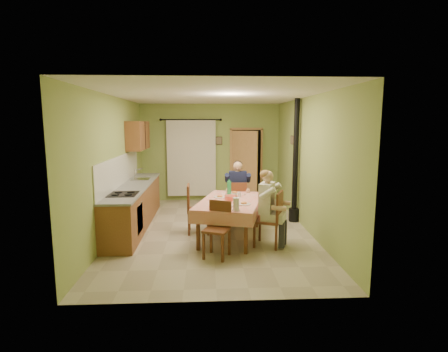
{
  "coord_description": "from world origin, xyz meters",
  "views": [
    {
      "loc": [
        -0.12,
        -7.18,
        2.26
      ],
      "look_at": [
        0.25,
        0.1,
        1.15
      ],
      "focal_mm": 28.0,
      "sensor_mm": 36.0,
      "label": 1
    }
  ],
  "objects": [
    {
      "name": "room_shell",
      "position": [
        0.0,
        0.0,
        1.82
      ],
      "size": [
        4.04,
        6.04,
        2.82
      ],
      "color": "#91A655",
      "rests_on": "ground"
    },
    {
      "name": "man_right",
      "position": [
        1.01,
        -1.0,
        0.88
      ],
      "size": [
        0.6,
        0.65,
        1.39
      ],
      "rotation": [
        0.0,
        0.0,
        1.16
      ],
      "color": "silver",
      "rests_on": "chair_right"
    },
    {
      "name": "upper_cabinets",
      "position": [
        -1.82,
        1.7,
        1.95
      ],
      "size": [
        0.35,
        1.4,
        0.7
      ],
      "primitive_type": "cube",
      "color": "brown",
      "rests_on": "room_shell"
    },
    {
      "name": "chair_far",
      "position": [
        0.58,
        0.55,
        0.29
      ],
      "size": [
        0.42,
        0.42,
        0.95
      ],
      "rotation": [
        0.0,
        0.0,
        -0.07
      ],
      "color": "brown",
      "rests_on": "ground"
    },
    {
      "name": "picture_back",
      "position": [
        0.25,
        2.97,
        1.75
      ],
      "size": [
        0.19,
        0.03,
        0.23
      ],
      "primitive_type": "cube",
      "color": "black",
      "rests_on": "room_shell"
    },
    {
      "name": "floor",
      "position": [
        0.0,
        0.0,
        0.0
      ],
      "size": [
        4.0,
        6.0,
        0.01
      ],
      "primitive_type": "cube",
      "color": "tan",
      "rests_on": "ground"
    },
    {
      "name": "tableware",
      "position": [
        0.35,
        -0.59,
        0.81
      ],
      "size": [
        0.67,
        1.63,
        0.33
      ],
      "color": "white",
      "rests_on": "dining_table"
    },
    {
      "name": "stove_flue",
      "position": [
        1.9,
        0.6,
        1.02
      ],
      "size": [
        0.24,
        0.24,
        2.8
      ],
      "color": "black",
      "rests_on": "ground"
    },
    {
      "name": "kitchen_run",
      "position": [
        -1.71,
        0.4,
        0.48
      ],
      "size": [
        0.64,
        3.64,
        1.56
      ],
      "color": "brown",
      "rests_on": "ground"
    },
    {
      "name": "chair_right",
      "position": [
        1.02,
        -1.0,
        0.29
      ],
      "size": [
        0.61,
        0.61,
        1.03
      ],
      "rotation": [
        0.0,
        0.0,
        1.16
      ],
      "color": "brown",
      "rests_on": "ground"
    },
    {
      "name": "man_far",
      "position": [
        0.58,
        0.56,
        0.88
      ],
      "size": [
        0.6,
        0.48,
        1.39
      ],
      "rotation": [
        0.0,
        0.0,
        -0.07
      ],
      "color": "#141938",
      "rests_on": "chair_far"
    },
    {
      "name": "doorway",
      "position": [
        1.01,
        2.86,
        1.05
      ],
      "size": [
        0.96,
        0.52,
        2.15
      ],
      "color": "black",
      "rests_on": "ground"
    },
    {
      "name": "curtain",
      "position": [
        -0.55,
        2.9,
        1.26
      ],
      "size": [
        1.7,
        0.07,
        2.22
      ],
      "color": "black",
      "rests_on": "ground"
    },
    {
      "name": "chair_near",
      "position": [
        0.05,
        -1.5,
        0.29
      ],
      "size": [
        0.52,
        0.52,
        0.95
      ],
      "rotation": [
        0.0,
        0.0,
        2.74
      ],
      "color": "brown",
      "rests_on": "ground"
    },
    {
      "name": "chair_left",
      "position": [
        -0.31,
        -0.14,
        0.29
      ],
      "size": [
        0.45,
        0.45,
        1.01
      ],
      "rotation": [
        0.0,
        0.0,
        -1.56
      ],
      "color": "brown",
      "rests_on": "ground"
    },
    {
      "name": "dining_table",
      "position": [
        0.35,
        -0.49,
        0.38
      ],
      "size": [
        1.58,
        2.12,
        0.76
      ],
      "rotation": [
        0.0,
        0.0,
        -0.26
      ],
      "color": "#DC8879",
      "rests_on": "ground"
    },
    {
      "name": "picture_right",
      "position": [
        1.97,
        1.2,
        1.85
      ],
      "size": [
        0.03,
        0.31,
        0.21
      ],
      "primitive_type": "cube",
      "color": "brown",
      "rests_on": "room_shell"
    }
  ]
}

